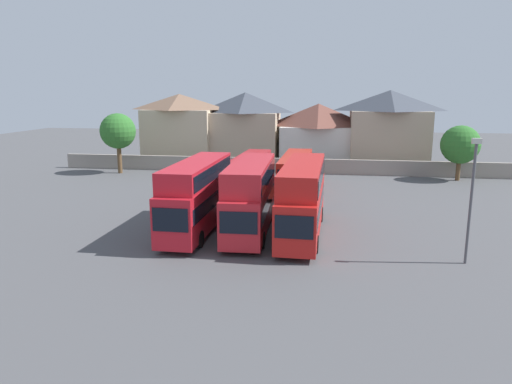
% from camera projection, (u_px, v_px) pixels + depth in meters
% --- Properties ---
extents(ground, '(140.00, 140.00, 0.00)m').
position_uv_depth(ground, '(277.00, 184.00, 50.45)').
color(ground, '#4C4C4F').
extents(depot_boundary_wall, '(56.00, 0.50, 1.80)m').
position_uv_depth(depot_boundary_wall, '(283.00, 166.00, 57.21)').
color(depot_boundary_wall, gray).
rests_on(depot_boundary_wall, ground).
extents(bus_1, '(2.67, 11.15, 4.95)m').
position_uv_depth(bus_1, '(197.00, 192.00, 33.02)').
color(bus_1, red).
rests_on(bus_1, ground).
extents(bus_2, '(2.95, 10.72, 4.95)m').
position_uv_depth(bus_2, '(250.00, 194.00, 32.68)').
color(bus_2, red).
rests_on(bus_2, ground).
extents(bus_3, '(2.80, 11.83, 4.94)m').
position_uv_depth(bus_3, '(303.00, 195.00, 32.23)').
color(bus_3, red).
rests_on(bus_3, ground).
extents(bus_4, '(2.96, 11.97, 3.32)m').
position_uv_depth(bus_4, '(250.00, 170.00, 47.85)').
color(bus_4, '#AF1E25').
rests_on(bus_4, ground).
extents(bus_5, '(2.81, 11.79, 3.51)m').
position_uv_depth(bus_5, '(296.00, 171.00, 46.95)').
color(bus_5, red).
rests_on(bus_5, ground).
extents(house_terrace_left, '(9.67, 6.70, 9.38)m').
position_uv_depth(house_terrace_left, '(180.00, 128.00, 64.49)').
color(house_terrace_left, '#C6B293').
rests_on(house_terrace_left, ground).
extents(house_terrace_centre, '(9.33, 7.11, 9.58)m').
position_uv_depth(house_terrace_centre, '(245.00, 128.00, 64.12)').
color(house_terrace_centre, tan).
rests_on(house_terrace_centre, ground).
extents(house_terrace_right, '(10.12, 7.39, 8.13)m').
position_uv_depth(house_terrace_right, '(318.00, 134.00, 63.04)').
color(house_terrace_right, silver).
rests_on(house_terrace_right, ground).
extents(house_terrace_far_right, '(10.12, 7.32, 9.88)m').
position_uv_depth(house_terrace_far_right, '(389.00, 129.00, 60.48)').
color(house_terrace_far_right, tan).
rests_on(house_terrace_far_right, ground).
extents(tree_left_of_lot, '(4.21, 4.21, 6.10)m').
position_uv_depth(tree_left_of_lot, '(460.00, 145.00, 51.75)').
color(tree_left_of_lot, brown).
rests_on(tree_left_of_lot, ground).
extents(tree_behind_wall, '(4.22, 4.22, 7.18)m').
position_uv_depth(tree_behind_wall, '(118.00, 131.00, 56.33)').
color(tree_behind_wall, brown).
rests_on(tree_behind_wall, ground).
extents(lamp_post_lot_edge, '(0.50, 0.24, 7.21)m').
position_uv_depth(lamp_post_lot_edge, '(472.00, 195.00, 26.39)').
color(lamp_post_lot_edge, '#4C4C51').
rests_on(lamp_post_lot_edge, ground).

